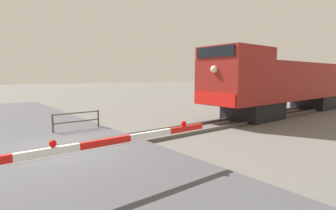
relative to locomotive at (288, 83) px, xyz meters
name	(u,v)px	position (x,y,z in m)	size (l,w,h in m)	color
ground_plane	(64,153)	(0.00, -14.89, -2.10)	(160.00, 160.00, 0.00)	#605E59
rail_track_left	(58,146)	(-0.72, -14.89, -2.03)	(0.08, 80.00, 0.15)	#59544C
rail_track_right	(71,156)	(0.72, -14.89, -2.03)	(0.08, 80.00, 0.15)	#59544C
road_surface	(64,151)	(0.00, -14.89, -2.03)	(36.00, 5.53, 0.14)	#47474C
locomotive	(288,83)	(0.00, 0.00, 0.00)	(2.85, 15.76, 4.09)	black
guard_railing	(77,120)	(-2.83, -13.48, -1.49)	(0.08, 2.13, 0.95)	#4C4742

